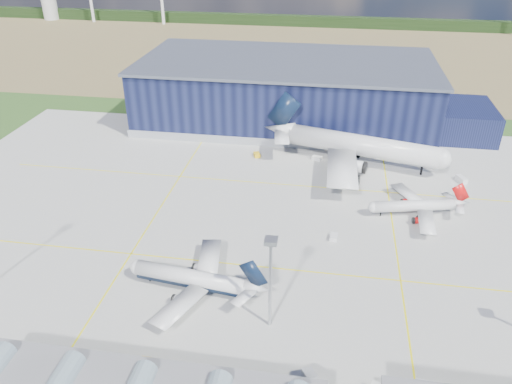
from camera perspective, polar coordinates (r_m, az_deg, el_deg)
name	(u,v)px	position (r m, az deg, el deg)	size (l,w,h in m)	color
ground	(248,243)	(138.03, -0.89, -5.83)	(600.00, 600.00, 0.00)	#2C511E
apron	(254,223)	(146.17, -0.21, -3.58)	(220.00, 160.00, 0.08)	#B0B0AB
farmland	(306,51)	(340.98, 5.73, 15.77)	(600.00, 220.00, 0.01)	olive
treeline	(313,21)	(418.33, 6.59, 18.82)	(600.00, 8.00, 8.00)	black
hangar	(293,94)	(217.39, 4.21, 11.10)	(145.00, 62.00, 26.10)	black
light_mast_center	(270,269)	(103.81, 1.67, -8.81)	(2.60, 2.60, 23.00)	#B4B5BB
airliner_navy	(190,271)	(119.97, -7.52, -8.89)	(35.50, 34.73, 11.58)	silver
airliner_red	(415,201)	(154.68, 17.66, -0.94)	(31.00, 30.33, 10.11)	silver
airliner_widebody	(363,135)	(179.90, 12.14, 6.35)	(68.19, 66.71, 22.24)	silver
gse_tug_a	(144,366)	(107.38, -12.65, -18.83)	(2.20, 3.60, 1.50)	yellow
gse_cart_a	(334,237)	(140.79, 8.88, -5.11)	(2.07, 3.11, 1.35)	silver
gse_van_b	(461,179)	(181.39, 22.41, 1.34)	(1.98, 4.31, 1.98)	silver
gse_tug_c	(257,155)	(185.73, 0.10, 4.27)	(2.02, 3.23, 1.41)	yellow
gse_cart_b	(317,158)	(184.42, 6.98, 3.85)	(2.26, 3.39, 1.47)	silver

